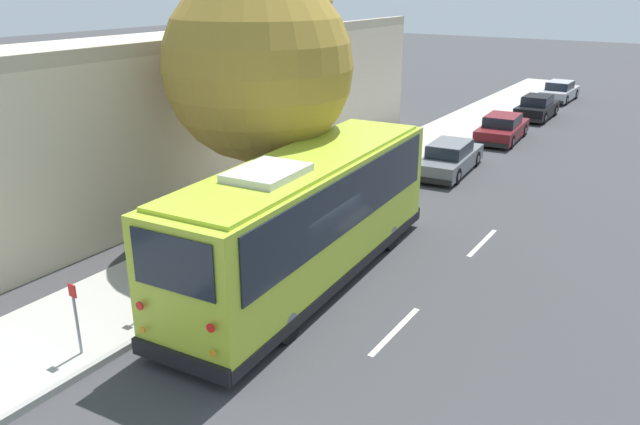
% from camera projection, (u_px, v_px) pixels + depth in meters
% --- Properties ---
extents(ground_plane, '(160.00, 160.00, 0.00)m').
position_uv_depth(ground_plane, '(300.00, 293.00, 15.75)').
color(ground_plane, '#3D3D3F').
extents(sidewalk_slab, '(80.00, 3.25, 0.15)m').
position_uv_depth(sidewalk_slab, '(200.00, 260.00, 17.42)').
color(sidewalk_slab, '#B2AFA8').
rests_on(sidewalk_slab, ground).
extents(curb_strip, '(80.00, 0.14, 0.15)m').
position_uv_depth(curb_strip, '(248.00, 275.00, 16.57)').
color(curb_strip, '#9D9A94').
rests_on(curb_strip, ground).
extents(shuttle_bus, '(10.34, 3.25, 3.51)m').
position_uv_depth(shuttle_bus, '(308.00, 213.00, 15.79)').
color(shuttle_bus, '#ADC633').
rests_on(shuttle_bus, ground).
extents(parked_sedan_gray, '(4.79, 1.96, 1.30)m').
position_uv_depth(parked_sedan_gray, '(450.00, 158.00, 25.52)').
color(parked_sedan_gray, slate).
rests_on(parked_sedan_gray, ground).
extents(parked_sedan_maroon, '(4.63, 2.00, 1.29)m').
position_uv_depth(parked_sedan_maroon, '(502.00, 128.00, 30.76)').
color(parked_sedan_maroon, maroon).
rests_on(parked_sedan_maroon, ground).
extents(parked_sedan_black, '(4.25, 1.72, 1.33)m').
position_uv_depth(parked_sedan_black, '(537.00, 108.00, 35.73)').
color(parked_sedan_black, black).
rests_on(parked_sedan_black, ground).
extents(parked_sedan_silver, '(4.43, 1.78, 1.30)m').
position_uv_depth(parked_sedan_silver, '(560.00, 92.00, 41.08)').
color(parked_sedan_silver, '#A8AAAF').
rests_on(parked_sedan_silver, ground).
extents(street_tree, '(5.46, 5.46, 8.50)m').
position_uv_depth(street_tree, '(261.00, 53.00, 17.79)').
color(street_tree, brown).
rests_on(street_tree, sidewalk_slab).
extents(sign_post_near, '(0.06, 0.22, 1.58)m').
position_uv_depth(sign_post_near, '(76.00, 318.00, 12.65)').
color(sign_post_near, gray).
rests_on(sign_post_near, sidewalk_slab).
extents(sign_post_far, '(0.06, 0.22, 1.63)m').
position_uv_depth(sign_post_far, '(148.00, 281.00, 14.17)').
color(sign_post_far, gray).
rests_on(sign_post_far, sidewalk_slab).
extents(building_backdrop, '(25.40, 6.95, 5.74)m').
position_uv_depth(building_backdrop, '(185.00, 108.00, 24.81)').
color(building_backdrop, beige).
rests_on(building_backdrop, ground).
extents(lane_stripe_mid, '(2.40, 0.14, 0.01)m').
position_uv_depth(lane_stripe_mid, '(395.00, 331.00, 14.03)').
color(lane_stripe_mid, silver).
rests_on(lane_stripe_mid, ground).
extents(lane_stripe_ahead, '(2.40, 0.14, 0.01)m').
position_uv_depth(lane_stripe_ahead, '(482.00, 243.00, 18.79)').
color(lane_stripe_ahead, silver).
rests_on(lane_stripe_ahead, ground).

